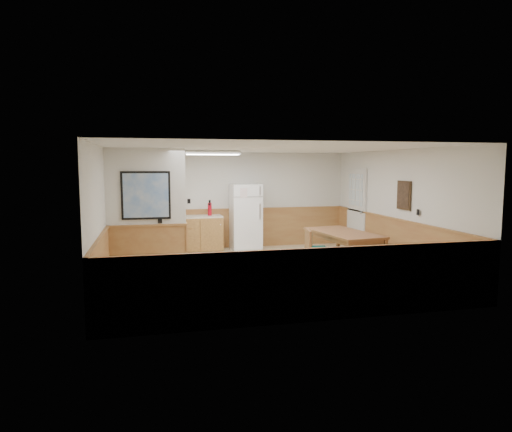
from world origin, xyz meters
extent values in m
plane|color=#C8B88F|center=(0.00, 0.00, 0.00)|extent=(6.00, 6.00, 0.00)
cube|color=silver|center=(0.00, 0.00, 2.50)|extent=(6.00, 6.00, 0.02)
cube|color=silver|center=(0.00, 3.00, 1.25)|extent=(6.00, 0.02, 2.50)
cube|color=silver|center=(3.00, 0.00, 1.25)|extent=(0.02, 6.00, 2.50)
cube|color=silver|center=(-3.00, 0.00, 1.25)|extent=(0.02, 6.00, 2.50)
cube|color=#AD8045|center=(0.00, 2.98, 0.50)|extent=(6.00, 0.04, 1.00)
cube|color=#AD8045|center=(2.98, 0.00, 0.50)|extent=(0.04, 6.00, 1.00)
cube|color=#AD8045|center=(-2.98, 0.00, 0.50)|extent=(0.04, 6.00, 1.00)
cube|color=silver|center=(-2.25, 0.20, 1.75)|extent=(1.50, 0.15, 1.50)
cube|color=#AD8045|center=(-2.25, 0.20, 0.50)|extent=(1.50, 0.17, 1.00)
cube|color=black|center=(-2.25, 0.10, 1.60)|extent=(0.92, 0.03, 0.92)
cube|color=silver|center=(-2.25, 0.09, 1.60)|extent=(0.84, 0.01, 0.84)
cube|color=#B0823E|center=(-1.10, 2.68, 0.43)|extent=(1.40, 0.60, 0.86)
cube|color=#B0823E|center=(-2.57, 2.68, 0.43)|extent=(0.06, 0.60, 0.86)
cube|color=#B0823E|center=(-1.83, 2.68, 0.43)|extent=(0.06, 0.60, 0.86)
cube|color=beige|center=(-1.50, 2.68, 0.88)|extent=(2.20, 0.60, 0.04)
cube|color=beige|center=(-1.50, 2.98, 0.95)|extent=(2.20, 0.02, 0.10)
cube|color=silver|center=(2.97, 1.90, 1.02)|extent=(0.05, 1.02, 2.15)
cube|color=silver|center=(2.96, 1.90, 1.02)|extent=(0.04, 0.90, 2.05)
cube|color=silver|center=(2.94, 1.90, 1.55)|extent=(0.02, 0.76, 0.80)
cube|color=silver|center=(-2.10, 2.98, 1.55)|extent=(0.80, 0.03, 1.00)
cube|color=white|center=(-2.10, 2.96, 1.55)|extent=(0.70, 0.01, 0.90)
cube|color=#352515|center=(2.97, -0.30, 1.55)|extent=(0.03, 0.50, 0.60)
cube|color=black|center=(2.95, -0.30, 1.55)|extent=(0.01, 0.42, 0.52)
cube|color=silver|center=(-0.80, 1.30, 2.45)|extent=(1.20, 0.30, 0.08)
cube|color=white|center=(-0.80, 1.30, 2.40)|extent=(1.15, 0.25, 0.01)
cube|color=white|center=(0.22, 2.63, 0.85)|extent=(0.76, 0.71, 1.69)
cube|color=silver|center=(0.51, 2.27, 1.54)|extent=(0.03, 0.02, 0.22)
cube|color=silver|center=(0.51, 2.27, 1.02)|extent=(0.03, 0.02, 0.40)
cube|color=brown|center=(1.85, 0.18, 0.72)|extent=(1.20, 2.02, 0.05)
cube|color=brown|center=(1.85, 0.18, 0.65)|extent=(1.09, 1.91, 0.10)
cube|color=brown|center=(1.55, -0.76, 0.35)|extent=(0.08, 0.08, 0.70)
cube|color=brown|center=(1.31, 1.02, 0.35)|extent=(0.08, 0.08, 0.70)
cube|color=brown|center=(2.38, -0.65, 0.35)|extent=(0.08, 0.08, 0.70)
cube|color=brown|center=(2.14, 1.13, 0.35)|extent=(0.08, 0.08, 0.70)
cube|color=brown|center=(2.65, 0.14, 0.42)|extent=(0.56, 1.58, 0.05)
cube|color=brown|center=(2.65, -0.59, 0.20)|extent=(0.32, 0.11, 0.40)
cube|color=brown|center=(2.65, 0.86, 0.20)|extent=(0.32, 0.11, 0.40)
cube|color=brown|center=(1.18, -0.03, 0.42)|extent=(0.50, 0.50, 0.06)
cube|color=#0F4B44|center=(1.18, -0.03, 0.47)|extent=(0.46, 0.46, 0.03)
cube|color=brown|center=(0.98, -0.01, 0.65)|extent=(0.11, 0.45, 0.40)
cube|color=#0F4B44|center=(0.79, 0.02, 0.65)|extent=(0.07, 0.39, 0.34)
cube|color=brown|center=(0.96, -0.20, 0.20)|extent=(0.04, 0.04, 0.39)
cube|color=brown|center=(1.01, 0.18, 0.20)|extent=(0.04, 0.04, 0.39)
cube|color=brown|center=(1.35, -0.25, 0.20)|extent=(0.04, 0.04, 0.39)
cube|color=brown|center=(1.39, 0.14, 0.20)|extent=(0.04, 0.04, 0.39)
cylinder|color=#B10919|center=(-0.71, 2.66, 1.06)|extent=(0.11, 0.11, 0.32)
cylinder|color=black|center=(-0.71, 2.66, 1.26)|extent=(0.05, 0.05, 0.07)
cylinder|color=green|center=(-2.19, 2.67, 1.00)|extent=(0.08, 0.08, 0.19)
camera|label=1|loc=(-2.18, -8.81, 2.17)|focal=32.00mm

